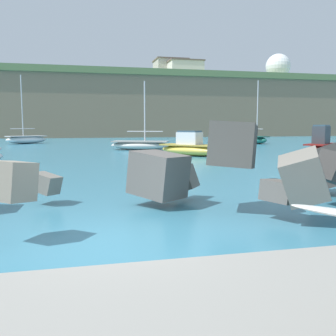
{
  "coord_description": "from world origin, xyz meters",
  "views": [
    {
      "loc": [
        -0.61,
        -7.32,
        2.31
      ],
      "look_at": [
        1.23,
        0.5,
        1.4
      ],
      "focal_mm": 40.4,
      "sensor_mm": 36.0,
      "label": 1
    }
  ],
  "objects_px": {
    "radar_dome": "(278,70)",
    "station_building_central": "(185,71)",
    "boat_mid_left": "(141,145)",
    "boat_near_left": "(193,148)",
    "boat_near_centre": "(26,139)",
    "boat_mid_right": "(255,139)",
    "station_building_west": "(170,71)",
    "boat_near_right": "(322,146)",
    "mooring_buoy_inner": "(158,144)"
  },
  "relations": [
    {
      "from": "boat_near_right",
      "to": "mooring_buoy_inner",
      "type": "height_order",
      "value": "boat_near_right"
    },
    {
      "from": "boat_near_right",
      "to": "mooring_buoy_inner",
      "type": "xyz_separation_m",
      "value": [
        -10.18,
        14.8,
        -0.49
      ]
    },
    {
      "from": "boat_mid_left",
      "to": "boat_mid_right",
      "type": "xyz_separation_m",
      "value": [
        16.0,
        8.87,
        0.08
      ]
    },
    {
      "from": "mooring_buoy_inner",
      "to": "boat_mid_right",
      "type": "bearing_deg",
      "value": 11.77
    },
    {
      "from": "station_building_west",
      "to": "boat_near_right",
      "type": "bearing_deg",
      "value": -93.24
    },
    {
      "from": "radar_dome",
      "to": "boat_near_left",
      "type": "bearing_deg",
      "value": -123.08
    },
    {
      "from": "boat_mid_left",
      "to": "radar_dome",
      "type": "relative_size",
      "value": 0.67
    },
    {
      "from": "boat_mid_left",
      "to": "mooring_buoy_inner",
      "type": "distance_m",
      "value": 6.82
    },
    {
      "from": "mooring_buoy_inner",
      "to": "boat_mid_left",
      "type": "bearing_deg",
      "value": -115.54
    },
    {
      "from": "station_building_central",
      "to": "station_building_west",
      "type": "bearing_deg",
      "value": 111.63
    },
    {
      "from": "boat_near_left",
      "to": "mooring_buoy_inner",
      "type": "relative_size",
      "value": 12.78
    },
    {
      "from": "radar_dome",
      "to": "station_building_central",
      "type": "xyz_separation_m",
      "value": [
        -30.53,
        -11.56,
        -2.64
      ]
    },
    {
      "from": "radar_dome",
      "to": "boat_near_right",
      "type": "bearing_deg",
      "value": -116.62
    },
    {
      "from": "boat_mid_right",
      "to": "station_building_west",
      "type": "xyz_separation_m",
      "value": [
        0.92,
        49.63,
        15.09
      ]
    },
    {
      "from": "radar_dome",
      "to": "station_building_central",
      "type": "distance_m",
      "value": 32.75
    },
    {
      "from": "boat_near_left",
      "to": "boat_near_centre",
      "type": "relative_size",
      "value": 0.67
    },
    {
      "from": "boat_near_right",
      "to": "radar_dome",
      "type": "xyz_separation_m",
      "value": [
        36.59,
        73.02,
        17.04
      ]
    },
    {
      "from": "station_building_central",
      "to": "mooring_buoy_inner",
      "type": "bearing_deg",
      "value": -109.2
    },
    {
      "from": "boat_near_right",
      "to": "station_building_central",
      "type": "distance_m",
      "value": 63.41
    },
    {
      "from": "station_building_central",
      "to": "boat_near_right",
      "type": "bearing_deg",
      "value": -95.64
    },
    {
      "from": "station_building_west",
      "to": "boat_near_centre",
      "type": "bearing_deg",
      "value": -123.68
    },
    {
      "from": "boat_mid_left",
      "to": "radar_dome",
      "type": "bearing_deg",
      "value": 52.32
    },
    {
      "from": "boat_near_centre",
      "to": "boat_mid_right",
      "type": "bearing_deg",
      "value": -12.48
    },
    {
      "from": "station_building_west",
      "to": "radar_dome",
      "type": "bearing_deg",
      "value": 10.13
    },
    {
      "from": "boat_near_right",
      "to": "boat_mid_right",
      "type": "xyz_separation_m",
      "value": [
        2.89,
        17.53,
        -0.16
      ]
    },
    {
      "from": "boat_mid_right",
      "to": "boat_near_right",
      "type": "bearing_deg",
      "value": -99.36
    },
    {
      "from": "mooring_buoy_inner",
      "to": "station_building_west",
      "type": "bearing_deg",
      "value": 75.05
    },
    {
      "from": "mooring_buoy_inner",
      "to": "radar_dome",
      "type": "relative_size",
      "value": 0.05
    },
    {
      "from": "station_building_central",
      "to": "boat_mid_left",
      "type": "bearing_deg",
      "value": -109.97
    },
    {
      "from": "boat_near_right",
      "to": "station_building_west",
      "type": "distance_m",
      "value": 68.91
    },
    {
      "from": "boat_near_centre",
      "to": "boat_near_right",
      "type": "height_order",
      "value": "boat_near_centre"
    },
    {
      "from": "boat_near_centre",
      "to": "boat_near_right",
      "type": "bearing_deg",
      "value": -43.36
    },
    {
      "from": "mooring_buoy_inner",
      "to": "boat_near_left",
      "type": "bearing_deg",
      "value": -90.37
    },
    {
      "from": "boat_near_left",
      "to": "boat_mid_left",
      "type": "height_order",
      "value": "boat_mid_left"
    },
    {
      "from": "boat_mid_left",
      "to": "boat_mid_right",
      "type": "bearing_deg",
      "value": 29.0
    },
    {
      "from": "boat_near_right",
      "to": "radar_dome",
      "type": "bearing_deg",
      "value": 63.38
    },
    {
      "from": "boat_near_left",
      "to": "boat_near_centre",
      "type": "distance_m",
      "value": 27.08
    },
    {
      "from": "mooring_buoy_inner",
      "to": "station_building_west",
      "type": "height_order",
      "value": "station_building_west"
    },
    {
      "from": "boat_mid_left",
      "to": "station_building_west",
      "type": "xyz_separation_m",
      "value": [
        16.92,
        58.51,
        15.17
      ]
    },
    {
      "from": "radar_dome",
      "to": "boat_mid_left",
      "type": "bearing_deg",
      "value": -127.68
    },
    {
      "from": "boat_near_centre",
      "to": "boat_near_right",
      "type": "xyz_separation_m",
      "value": [
        25.13,
        -23.73,
        0.14
      ]
    },
    {
      "from": "boat_near_centre",
      "to": "mooring_buoy_inner",
      "type": "bearing_deg",
      "value": -30.83
    },
    {
      "from": "boat_mid_left",
      "to": "station_building_west",
      "type": "bearing_deg",
      "value": 73.87
    },
    {
      "from": "station_building_west",
      "to": "boat_near_left",
      "type": "bearing_deg",
      "value": -102.02
    },
    {
      "from": "boat_near_left",
      "to": "boat_mid_left",
      "type": "distance_m",
      "value": 8.09
    },
    {
      "from": "boat_mid_right",
      "to": "mooring_buoy_inner",
      "type": "distance_m",
      "value": 13.35
    },
    {
      "from": "boat_near_centre",
      "to": "radar_dome",
      "type": "height_order",
      "value": "radar_dome"
    },
    {
      "from": "boat_near_centre",
      "to": "station_building_west",
      "type": "xyz_separation_m",
      "value": [
        28.94,
        43.43,
        15.07
      ]
    },
    {
      "from": "boat_near_left",
      "to": "mooring_buoy_inner",
      "type": "height_order",
      "value": "boat_near_left"
    },
    {
      "from": "boat_near_right",
      "to": "boat_mid_left",
      "type": "relative_size",
      "value": 0.72
    }
  ]
}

